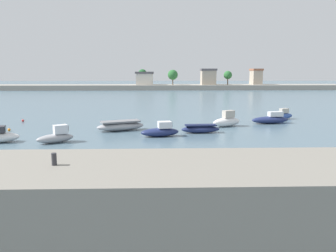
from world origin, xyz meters
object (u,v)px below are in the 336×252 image
moored_boat_1 (56,136)px  moored_boat_2 (121,126)px  mooring_buoy_0 (23,121)px  mooring_buoy_1 (198,125)px  moored_boat_3 (161,131)px  mooring_buoy_2 (9,130)px  mooring_bollard (54,159)px  moored_boat_4 (201,129)px  moored_boat_5 (227,121)px  moored_boat_7 (283,115)px  moored_boat_6 (271,119)px

moored_boat_1 → moored_boat_2: (5.41, 6.30, -0.06)m
mooring_buoy_0 → mooring_buoy_1: 23.43m
moored_boat_3 → mooring_buoy_2: bearing=157.8°
mooring_bollard → moored_boat_1: bearing=106.9°
moored_boat_4 → mooring_buoy_1: 4.20m
moored_boat_5 → moored_boat_4: bearing=-158.0°
moored_boat_3 → moored_boat_7: 21.10m
moored_boat_1 → mooring_buoy_2: bearing=107.6°
mooring_buoy_2 → moored_boat_2: bearing=-0.0°
mooring_bollard → moored_boat_7: size_ratio=0.15×
moored_boat_1 → mooring_buoy_2: (-7.23, 6.31, -0.43)m
moored_boat_1 → moored_boat_2: size_ratio=0.62×
moored_boat_4 → mooring_buoy_2: (-21.63, 1.72, -0.28)m
moored_boat_3 → mooring_buoy_2: 17.59m
moored_boat_4 → moored_boat_2: bearing=165.1°
moored_boat_2 → mooring_buoy_2: 12.65m
mooring_buoy_0 → mooring_buoy_2: bearing=-80.1°
moored_boat_2 → moored_boat_6: size_ratio=1.12×
moored_boat_2 → mooring_buoy_0: size_ratio=17.30×
mooring_bollard → mooring_buoy_0: bearing=114.1°
moored_boat_1 → mooring_buoy_0: 15.69m
moored_boat_4 → mooring_buoy_2: bearing=171.4°
moored_boat_7 → mooring_buoy_0: moored_boat_7 is taller
mooring_bollard → moored_boat_7: 38.96m
moored_boat_2 → moored_boat_3: (4.57, -3.56, 0.03)m
moored_boat_3 → moored_boat_7: (17.42, 11.91, -0.02)m
moored_boat_1 → mooring_buoy_0: (-8.44, 13.22, -0.43)m
moored_boat_3 → moored_boat_5: bearing=25.6°
moored_boat_5 → mooring_bollard: bearing=-142.0°
moored_boat_1 → mooring_buoy_2: moored_boat_1 is taller
moored_boat_4 → mooring_buoy_0: moored_boat_4 is taller
mooring_buoy_1 → moored_boat_7: bearing=24.6°
mooring_bollard → moored_boat_2: mooring_bollard is taller
moored_boat_5 → mooring_buoy_2: moored_boat_5 is taller
moored_boat_1 → mooring_buoy_1: (14.56, 8.77, -0.43)m
moored_boat_7 → mooring_buoy_2: (-34.64, -8.35, -0.39)m
moored_boat_4 → moored_boat_5: size_ratio=1.07×
moored_boat_5 → mooring_buoy_1: bearing=153.4°
moored_boat_2 → mooring_bollard: bearing=-111.3°
moored_boat_3 → moored_boat_6: moored_boat_3 is taller
moored_boat_6 → mooring_bollard: bearing=-132.1°
moored_boat_4 → mooring_buoy_0: 24.41m
mooring_buoy_1 → mooring_buoy_2: size_ratio=1.05×
moored_boat_2 → mooring_buoy_2: moored_boat_2 is taller
mooring_bollard → moored_boat_5: (12.92, 26.00, -2.35)m
moored_boat_6 → moored_boat_1: bearing=-163.8°
moored_boat_4 → moored_boat_7: size_ratio=1.26×
mooring_bollard → moored_boat_4: bearing=67.3°
moored_boat_5 → moored_boat_6: 6.59m
mooring_bollard → moored_boat_2: 23.73m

